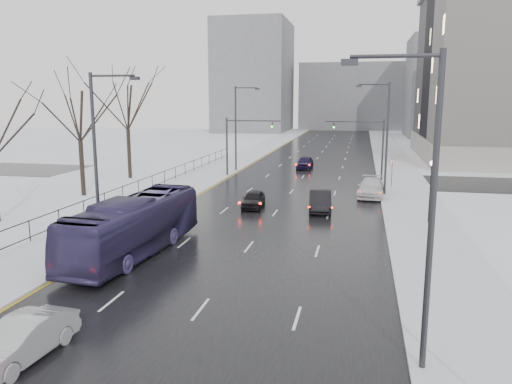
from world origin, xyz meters
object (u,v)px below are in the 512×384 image
Objects in this scene: streetlight_l_far at (238,124)px; mast_signal_left at (236,140)px; streetlight_r_near at (425,199)px; streetlight_l_near at (99,152)px; mast_signal_right at (372,142)px; sedan_left_near at (21,340)px; tree_park_d at (84,196)px; sedan_center_near at (253,199)px; no_uturn_sign at (392,165)px; streetlight_r_mid at (385,133)px; bus at (134,226)px; sedan_center_far at (305,162)px; lamppost_r_mid at (431,182)px; sedan_right_near at (320,201)px; sedan_right_far at (371,188)px; tree_park_e at (130,179)px.

streetlight_l_far is 1.54× the size of mast_signal_left.
streetlight_r_near is 1.00× the size of streetlight_l_near.
sedan_left_near is at bearing -106.43° from mast_signal_right.
tree_park_d is 3.16× the size of sedan_center_near.
mast_signal_right is 14.65m from mast_signal_left.
no_uturn_sign is at bearing -64.89° from mast_signal_right.
bus is (-14.08, -20.61, -3.97)m from streetlight_r_mid.
bus is at bearing -97.59° from sedan_center_far.
sedan_center_near is at bearing 77.31° from bus.
lamppost_r_mid reaches higher than sedan_right_near.
sedan_right_far is at bearing -39.93° from streetlight_l_far.
mast_signal_left is 10.84m from sedan_center_far.
streetlight_l_far is 1.82× the size of sedan_right_far.
streetlight_l_near is 21.78m from lamppost_r_mid.
mast_signal_left is 1.51× the size of sedan_left_near.
streetlight_l_far is at bearing 103.84° from sedan_center_near.
streetlight_r_mid is 2.11× the size of sedan_right_near.
streetlight_r_near reaches higher than sedan_left_near.
mast_signal_right is 2.41× the size of no_uturn_sign.
streetlight_r_mid is 20.27m from streetlight_l_far.
sedan_right_near is at bearing -4.35° from tree_park_d.
sedan_center_near is (-10.18, 22.51, -4.90)m from streetlight_r_near.
mast_signal_right is 9.44m from sedan_right_far.
lamppost_r_mid is 0.66× the size of mast_signal_right.
bus is (1.42, -28.60, -2.46)m from mast_signal_left.
tree_park_e is 14.01m from streetlight_l_far.
streetlight_r_mid reaches higher than bus.
lamppost_r_mid is 8.36m from sedan_right_near.
streetlight_r_mid reaches higher than mast_signal_left.
no_uturn_sign reaches higher than sedan_center_far.
streetlight_l_near is (-16.33, 10.00, 0.00)m from streetlight_r_near.
sedan_left_near is (-13.70, -36.09, -1.55)m from no_uturn_sign.
tree_park_e is 27.56m from bus.
sedan_left_near is (13.30, -26.09, 0.75)m from tree_park_d.
bus is (2.26, -0.61, -3.97)m from streetlight_l_near.
streetlight_r_near is at bearing -98.06° from lamppost_r_mid.
tree_park_d is 2.28× the size of sedan_right_far.
bus is 2.92× the size of sedan_center_near.
bus is at bearing -63.46° from tree_park_e.
streetlight_r_mid is at bearing 59.52° from bus.
sedan_center_near is (-10.18, -7.49, -4.90)m from streetlight_r_mid.
streetlight_l_far is 23.20m from sedan_right_near.
bus reaches higher than sedan_right_near.
mast_signal_left is (-15.49, 8.00, -1.51)m from streetlight_r_mid.
sedan_center_far reaches higher than sedan_center_near.
sedan_left_near is at bearing -85.25° from streetlight_l_far.
mast_signal_left is at bearing 88.28° from streetlight_l_near.
bus reaches higher than sedan_center_near.
tree_park_e reaches higher than sedan_right_near.
bus is at bearing 146.28° from streetlight_r_near.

